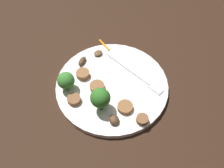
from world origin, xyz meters
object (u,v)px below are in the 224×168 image
fork (137,75)px  sausage_slice_3 (83,74)px  mushroom_1 (98,53)px  plate (112,86)px  mushroom_2 (82,61)px  broccoli_floret_0 (66,81)px  sausage_slice_2 (97,87)px  mushroom_0 (114,120)px  broccoli_floret_1 (100,98)px  sausage_slice_4 (125,107)px  pepper_strip_0 (104,45)px  sausage_slice_0 (74,100)px  sausage_slice_1 (142,119)px

fork → sausage_slice_3: 0.13m
sausage_slice_3 → mushroom_1: 0.08m
plate → mushroom_2: size_ratio=8.67×
broccoli_floret_0 → mushroom_1: broccoli_floret_0 is taller
sausage_slice_2 → mushroom_1: bearing=117.4°
mushroom_0 → mushroom_2: (-0.15, 0.11, -0.00)m
plate → sausage_slice_2: bearing=-134.9°
plate → mushroom_0: (0.05, -0.09, 0.01)m
sausage_slice_2 → mushroom_0: 0.10m
broccoli_floret_1 → mushroom_2: 0.15m
broccoli_floret_1 → mushroom_0: (0.04, -0.02, -0.03)m
sausage_slice_4 → pepper_strip_0: sausage_slice_4 is taller
mushroom_2 → pepper_strip_0: mushroom_2 is taller
plate → sausage_slice_3: size_ratio=8.33×
sausage_slice_2 → sausage_slice_3: bearing=161.6°
sausage_slice_3 → broccoli_floret_1: bearing=-35.8°
fork → sausage_slice_2: sausage_slice_2 is taller
broccoli_floret_0 → sausage_slice_3: 0.05m
fork → mushroom_2: bearing=-153.3°
fork → sausage_slice_0: 0.16m
sausage_slice_1 → sausage_slice_3: 0.18m
mushroom_1 → mushroom_2: size_ratio=0.74×
plate → mushroom_2: (-0.10, 0.03, 0.01)m
sausage_slice_4 → mushroom_0: (-0.01, -0.04, 0.00)m
fork → pepper_strip_0: (-0.12, 0.06, 0.00)m
fork → pepper_strip_0: 0.13m
sausage_slice_2 → mushroom_1: (-0.05, 0.10, -0.00)m
sausage_slice_4 → mushroom_1: size_ratio=1.50×
broccoli_floret_1 → mushroom_1: size_ratio=2.67×
broccoli_floret_1 → mushroom_2: broccoli_floret_1 is taller
plate → broccoli_floret_0: broccoli_floret_0 is taller
plate → broccoli_floret_0: (-0.09, -0.06, 0.04)m
fork → sausage_slice_1: sausage_slice_1 is taller
broccoli_floret_1 → sausage_slice_2: bearing=128.0°
sausage_slice_0 → pepper_strip_0: 0.19m
broccoli_floret_0 → sausage_slice_4: (0.14, 0.01, -0.02)m
fork → broccoli_floret_1: broccoli_floret_1 is taller
sausage_slice_0 → sausage_slice_3: (-0.02, 0.07, 0.00)m
broccoli_floret_0 → sausage_slice_3: size_ratio=1.54×
sausage_slice_0 → fork: bearing=53.5°
mushroom_2 → pepper_strip_0: 0.08m
plate → mushroom_1: bearing=137.4°
sausage_slice_2 → sausage_slice_4: size_ratio=1.00×
sausage_slice_1 → fork: bearing=118.6°
broccoli_floret_1 → fork: bearing=73.5°
fork → sausage_slice_0: size_ratio=5.77×
sausage_slice_1 → mushroom_2: 0.22m
sausage_slice_3 → sausage_slice_4: (0.13, -0.04, -0.00)m
broccoli_floret_0 → mushroom_0: bearing=-11.8°
broccoli_floret_0 → sausage_slice_2: size_ratio=1.43×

